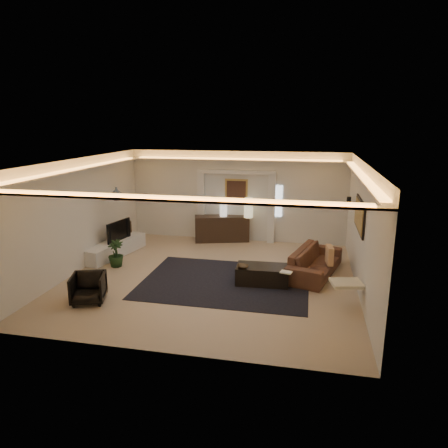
% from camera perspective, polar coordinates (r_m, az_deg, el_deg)
% --- Properties ---
extents(floor, '(7.00, 7.00, 0.00)m').
position_cam_1_polar(floor, '(10.34, -1.79, -7.48)').
color(floor, tan).
rests_on(floor, ground).
extents(ceiling, '(7.00, 7.00, 0.00)m').
position_cam_1_polar(ceiling, '(9.66, -1.92, 8.74)').
color(ceiling, white).
rests_on(ceiling, ground).
extents(wall_back, '(7.00, 0.00, 7.00)m').
position_cam_1_polar(wall_back, '(13.25, 1.75, 3.87)').
color(wall_back, silver).
rests_on(wall_back, ground).
extents(wall_front, '(7.00, 0.00, 7.00)m').
position_cam_1_polar(wall_front, '(6.70, -9.02, -6.62)').
color(wall_front, silver).
rests_on(wall_front, ground).
extents(wall_left, '(0.00, 7.00, 7.00)m').
position_cam_1_polar(wall_left, '(11.24, -19.47, 1.21)').
color(wall_left, silver).
rests_on(wall_left, ground).
extents(wall_right, '(0.00, 7.00, 7.00)m').
position_cam_1_polar(wall_right, '(9.70, 18.67, -0.68)').
color(wall_right, silver).
rests_on(wall_right, ground).
extents(cove_soffit, '(7.00, 7.00, 0.04)m').
position_cam_1_polar(cove_soffit, '(9.69, -1.91, 7.09)').
color(cove_soffit, silver).
rests_on(cove_soffit, ceiling).
extents(daylight_slit, '(0.25, 0.03, 1.00)m').
position_cam_1_polar(daylight_slit, '(13.08, 7.57, 3.18)').
color(daylight_slit, white).
rests_on(daylight_slit, wall_back).
extents(area_rug, '(4.00, 3.00, 0.01)m').
position_cam_1_polar(area_rug, '(10.07, 0.18, -8.03)').
color(area_rug, black).
rests_on(area_rug, ground).
extents(pilaster_left, '(0.22, 0.20, 2.20)m').
position_cam_1_polar(pilaster_left, '(13.47, -3.16, 2.51)').
color(pilaster_left, silver).
rests_on(pilaster_left, ground).
extents(pilaster_right, '(0.22, 0.20, 2.20)m').
position_cam_1_polar(pilaster_right, '(13.07, 6.63, 2.08)').
color(pilaster_right, silver).
rests_on(pilaster_right, ground).
extents(alcove_header, '(2.52, 0.20, 0.12)m').
position_cam_1_polar(alcove_header, '(13.03, 1.70, 7.26)').
color(alcove_header, silver).
rests_on(alcove_header, wall_back).
extents(painting_frame, '(0.74, 0.04, 0.74)m').
position_cam_1_polar(painting_frame, '(13.19, 1.73, 4.70)').
color(painting_frame, tan).
rests_on(painting_frame, wall_back).
extents(painting_canvas, '(0.62, 0.02, 0.62)m').
position_cam_1_polar(painting_canvas, '(13.16, 1.71, 4.69)').
color(painting_canvas, '#4C2D1E').
rests_on(painting_canvas, wall_back).
extents(art_panel_frame, '(0.04, 1.64, 0.74)m').
position_cam_1_polar(art_panel_frame, '(9.93, 18.42, 1.16)').
color(art_panel_frame, black).
rests_on(art_panel_frame, wall_right).
extents(art_panel_gold, '(0.02, 1.50, 0.62)m').
position_cam_1_polar(art_panel_gold, '(9.93, 18.28, 1.17)').
color(art_panel_gold, tan).
rests_on(art_panel_gold, wall_right).
extents(wall_sconce, '(0.12, 0.12, 0.22)m').
position_cam_1_polar(wall_sconce, '(11.78, 17.02, 3.11)').
color(wall_sconce, black).
rests_on(wall_sconce, wall_right).
extents(wall_niche, '(0.10, 0.55, 0.04)m').
position_cam_1_polar(wall_niche, '(12.36, -15.98, 3.53)').
color(wall_niche, silver).
rests_on(wall_niche, wall_left).
extents(console, '(1.82, 1.01, 0.87)m').
position_cam_1_polar(console, '(13.32, -0.30, -0.70)').
color(console, black).
rests_on(console, ground).
extents(lamp_left, '(0.25, 0.25, 0.52)m').
position_cam_1_polar(lamp_left, '(13.15, -0.08, 2.20)').
color(lamp_left, white).
rests_on(lamp_left, console).
extents(lamp_right, '(0.32, 0.32, 0.63)m').
position_cam_1_polar(lamp_right, '(12.98, 3.43, 2.02)').
color(lamp_right, beige).
rests_on(lamp_right, console).
extents(media_ledge, '(1.02, 2.34, 0.43)m').
position_cam_1_polar(media_ledge, '(12.31, -14.95, -3.28)').
color(media_ledge, silver).
rests_on(media_ledge, ground).
extents(tv, '(1.02, 0.33, 0.59)m').
position_cam_1_polar(tv, '(12.28, -14.84, -0.80)').
color(tv, black).
rests_on(tv, media_ledge).
extents(figurine, '(0.15, 0.15, 0.36)m').
position_cam_1_polar(figurine, '(13.08, -13.06, -0.26)').
color(figurine, '#382815').
rests_on(figurine, media_ledge).
extents(ginger_jar, '(0.45, 0.45, 0.36)m').
position_cam_1_polar(ginger_jar, '(11.78, -14.76, 4.11)').
color(ginger_jar, '#525F6C').
rests_on(ginger_jar, wall_niche).
extents(plant, '(0.44, 0.44, 0.73)m').
position_cam_1_polar(plant, '(11.36, -14.86, -4.00)').
color(plant, black).
rests_on(plant, ground).
extents(sofa, '(2.44, 1.47, 0.67)m').
position_cam_1_polar(sofa, '(10.69, 12.56, -5.18)').
color(sofa, brown).
rests_on(sofa, ground).
extents(throw_blanket, '(0.71, 0.63, 0.07)m').
position_cam_1_polar(throw_blanket, '(8.91, 16.72, -7.92)').
color(throw_blanket, '#FFE0C2').
rests_on(throw_blanket, sofa).
extents(throw_pillow, '(0.20, 0.47, 0.45)m').
position_cam_1_polar(throw_pillow, '(10.61, 14.50, -4.21)').
color(throw_pillow, tan).
rests_on(throw_pillow, sofa).
extents(coffee_table, '(1.28, 0.74, 0.47)m').
position_cam_1_polar(coffee_table, '(9.96, 5.39, -7.12)').
color(coffee_table, black).
rests_on(coffee_table, ground).
extents(bowl, '(0.29, 0.29, 0.07)m').
position_cam_1_polar(bowl, '(9.72, 2.61, -6.11)').
color(bowl, '#382817').
rests_on(bowl, coffee_table).
extents(magazine, '(0.30, 0.24, 0.03)m').
position_cam_1_polar(magazine, '(9.52, 8.66, -6.82)').
color(magazine, white).
rests_on(magazine, coffee_table).
extents(armchair, '(0.87, 0.88, 0.64)m').
position_cam_1_polar(armchair, '(9.35, -18.38, -8.50)').
color(armchair, black).
rests_on(armchair, ground).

